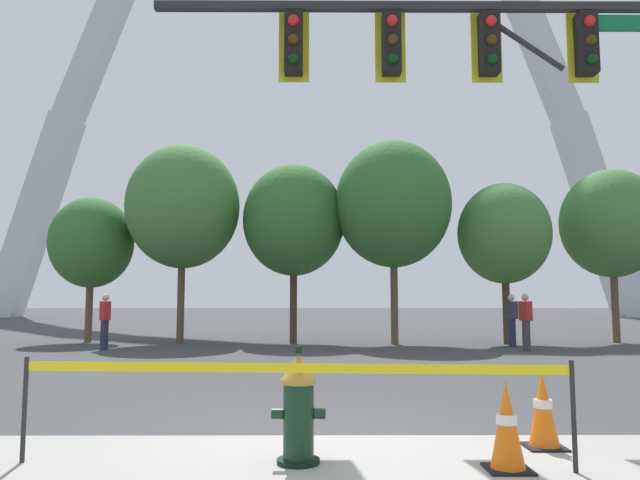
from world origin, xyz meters
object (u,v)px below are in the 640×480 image
object	(u,v)px
traffic_cone_mid_sidewalk	(543,410)
traffic_signal_gantry	(520,88)
traffic_cone_by_hydrant	(507,426)
monument_arch	(319,54)
pedestrian_standing_center	(105,321)
pedestrian_walking_right	(526,322)
pedestrian_walking_left	(512,320)
fire_hydrant	(299,408)

from	to	relation	value
traffic_cone_mid_sidewalk	traffic_signal_gantry	bearing A→B (deg)	73.28
traffic_cone_mid_sidewalk	traffic_cone_by_hydrant	bearing A→B (deg)	-127.44
monument_arch	pedestrian_standing_center	bearing A→B (deg)	-99.79
traffic_cone_mid_sidewalk	monument_arch	world-z (taller)	monument_arch
traffic_signal_gantry	monument_arch	distance (m)	49.16
monument_arch	pedestrian_walking_right	distance (m)	43.49
monument_arch	pedestrian_standing_center	distance (m)	43.17
traffic_signal_gantry	pedestrian_walking_left	bearing A→B (deg)	73.35
traffic_cone_by_hydrant	traffic_signal_gantry	world-z (taller)	traffic_signal_gantry
traffic_cone_by_hydrant	pedestrian_walking_right	size ratio (longest dim) A/B	0.46
pedestrian_walking_left	pedestrian_standing_center	bearing A→B (deg)	-174.39
traffic_cone_mid_sidewalk	traffic_signal_gantry	distance (m)	4.82
traffic_cone_by_hydrant	traffic_signal_gantry	distance (m)	5.37
pedestrian_standing_center	monument_arch	bearing A→B (deg)	80.21
fire_hydrant	traffic_cone_by_hydrant	xyz separation A→B (m)	(1.71, -0.23, -0.11)
fire_hydrant	pedestrian_standing_center	distance (m)	13.51
traffic_cone_mid_sidewalk	pedestrian_standing_center	xyz separation A→B (m)	(-8.18, 11.63, 0.46)
traffic_cone_mid_sidewalk	monument_arch	size ratio (longest dim) A/B	0.01
pedestrian_walking_right	traffic_cone_mid_sidewalk	bearing A→B (deg)	-108.33
monument_arch	pedestrian_walking_left	xyz separation A→B (m)	(5.81, -34.74, -23.12)
traffic_cone_by_hydrant	pedestrian_standing_center	distance (m)	14.53
pedestrian_standing_center	traffic_signal_gantry	bearing A→B (deg)	-45.55
traffic_cone_by_hydrant	traffic_cone_mid_sidewalk	distance (m)	0.95
fire_hydrant	pedestrian_walking_left	size ratio (longest dim) A/B	0.62
monument_arch	traffic_cone_mid_sidewalk	bearing A→B (deg)	-87.62
pedestrian_walking_left	pedestrian_standing_center	distance (m)	12.07
traffic_cone_by_hydrant	monument_arch	distance (m)	53.77
traffic_cone_by_hydrant	pedestrian_walking_right	xyz separation A→B (m)	(4.27, 11.91, 0.46)
fire_hydrant	pedestrian_walking_left	bearing A→B (deg)	65.35
monument_arch	traffic_cone_by_hydrant	bearing A→B (deg)	-88.34
traffic_cone_by_hydrant	traffic_cone_mid_sidewalk	bearing A→B (deg)	52.56
pedestrian_standing_center	pedestrian_walking_right	xyz separation A→B (m)	(11.87, -0.47, 0.00)
traffic_cone_by_hydrant	pedestrian_standing_center	bearing A→B (deg)	121.54
fire_hydrant	traffic_signal_gantry	size ratio (longest dim) A/B	0.13
traffic_cone_mid_sidewalk	pedestrian_walking_right	xyz separation A→B (m)	(3.70, 11.16, 0.46)
traffic_cone_by_hydrant	traffic_cone_mid_sidewalk	xyz separation A→B (m)	(0.58, 0.75, 0.00)
fire_hydrant	monument_arch	world-z (taller)	monument_arch
traffic_cone_mid_sidewalk	fire_hydrant	bearing A→B (deg)	-166.96
traffic_cone_by_hydrant	pedestrian_standing_center	xyz separation A→B (m)	(-7.60, 12.38, 0.46)
fire_hydrant	pedestrian_standing_center	world-z (taller)	pedestrian_standing_center
fire_hydrant	pedestrian_walking_left	xyz separation A→B (m)	(6.12, 13.34, 0.35)
traffic_cone_by_hydrant	traffic_signal_gantry	xyz separation A→B (m)	(1.33, 3.27, 4.05)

